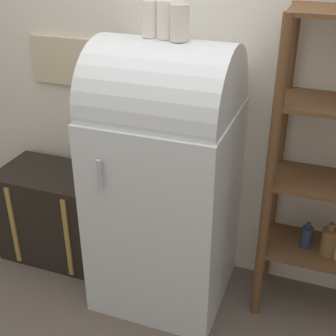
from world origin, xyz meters
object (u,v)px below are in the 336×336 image
at_px(vase_left, 150,11).
at_px(vase_right, 180,14).
at_px(vase_center, 166,11).
at_px(refrigerator, 165,175).
at_px(suitcase_trunk, 59,214).

xyz_separation_m(vase_left, vase_right, (0.15, -0.02, -0.00)).
height_order(vase_left, vase_right, vase_left).
xyz_separation_m(vase_left, vase_center, (0.08, 0.00, 0.00)).
height_order(refrigerator, vase_right, vase_right).
bearing_deg(vase_center, suitcase_trunk, 174.78).
relative_size(suitcase_trunk, vase_center, 2.69).
bearing_deg(vase_center, vase_right, -18.23).
relative_size(suitcase_trunk, vase_right, 2.85).
height_order(suitcase_trunk, vase_left, vase_left).
distance_m(refrigerator, vase_right, 0.83).
xyz_separation_m(refrigerator, vase_right, (0.08, -0.01, 0.83)).
bearing_deg(suitcase_trunk, vase_center, -5.22).
bearing_deg(vase_right, vase_center, 161.77).
bearing_deg(vase_right, refrigerator, 171.47).
bearing_deg(vase_left, vase_center, 2.46).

